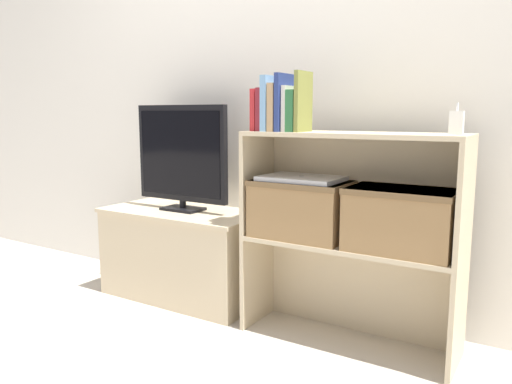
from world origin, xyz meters
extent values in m
plane|color=#BCB2A3|center=(0.00, 0.00, 0.00)|extent=(16.00, 16.00, 0.00)
cube|color=silver|center=(0.00, 0.46, 1.20)|extent=(10.00, 0.05, 2.40)
cube|color=#CCB793|center=(-0.51, 0.21, 0.23)|extent=(0.88, 0.43, 0.47)
cube|color=#CCB793|center=(-0.51, 0.21, 0.48)|extent=(0.90, 0.45, 0.02)
cube|color=black|center=(-0.51, 0.21, 0.50)|extent=(0.22, 0.14, 0.02)
cylinder|color=black|center=(-0.51, 0.21, 0.52)|extent=(0.04, 0.04, 0.04)
cube|color=black|center=(-0.51, 0.21, 0.80)|extent=(0.58, 0.04, 0.51)
cube|color=black|center=(-0.51, 0.19, 0.80)|extent=(0.53, 0.00, 0.45)
cube|color=#CCB793|center=(0.01, 0.15, 0.23)|extent=(0.02, 0.30, 0.46)
cube|color=#CCB793|center=(0.94, 0.15, 0.23)|extent=(0.02, 0.30, 0.46)
cube|color=#CCB793|center=(0.48, 0.29, 0.23)|extent=(0.90, 0.02, 0.46)
cube|color=#CCB793|center=(0.48, 0.15, 0.45)|extent=(0.90, 0.30, 0.02)
cube|color=#CCB793|center=(0.01, 0.15, 0.69)|extent=(0.02, 0.30, 0.48)
cube|color=#CCB793|center=(0.94, 0.15, 0.69)|extent=(0.02, 0.30, 0.48)
cube|color=#CCB793|center=(0.48, 0.29, 0.69)|extent=(0.90, 0.02, 0.48)
cube|color=#CCB793|center=(0.48, 0.15, 0.92)|extent=(0.90, 0.30, 0.02)
cube|color=#B22328|center=(0.05, 0.10, 1.03)|extent=(0.02, 0.12, 0.19)
cube|color=maroon|center=(0.08, 0.10, 1.03)|extent=(0.03, 0.13, 0.19)
cube|color=#709ECC|center=(0.11, 0.10, 1.06)|extent=(0.03, 0.15, 0.24)
cube|color=tan|center=(0.14, 0.10, 1.04)|extent=(0.03, 0.15, 0.21)
cube|color=navy|center=(0.18, 0.10, 1.06)|extent=(0.02, 0.16, 0.25)
cube|color=silver|center=(0.20, 0.10, 1.03)|extent=(0.02, 0.13, 0.20)
cube|color=#286638|center=(0.24, 0.10, 1.02)|extent=(0.04, 0.14, 0.18)
cube|color=olive|center=(0.27, 0.10, 1.06)|extent=(0.02, 0.14, 0.26)
cube|color=white|center=(0.89, 0.15, 0.98)|extent=(0.05, 0.03, 0.09)
cylinder|color=silver|center=(0.89, 0.15, 1.04)|extent=(0.01, 0.01, 0.03)
cube|color=#937047|center=(0.25, 0.14, 0.59)|extent=(0.42, 0.26, 0.26)
cube|color=brown|center=(0.25, 0.14, 0.70)|extent=(0.43, 0.27, 0.02)
cube|color=#937047|center=(0.70, 0.14, 0.59)|extent=(0.42, 0.26, 0.26)
cube|color=brown|center=(0.70, 0.14, 0.70)|extent=(0.43, 0.27, 0.02)
cube|color=#BCBCC1|center=(0.25, 0.14, 0.72)|extent=(0.35, 0.24, 0.02)
cylinder|color=#99999E|center=(0.25, 0.14, 0.74)|extent=(0.02, 0.02, 0.00)
camera|label=1|loc=(1.24, -1.85, 1.01)|focal=35.00mm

